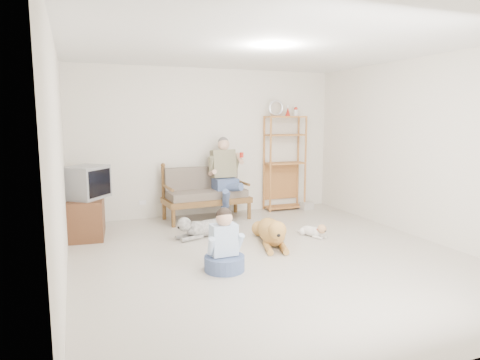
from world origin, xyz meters
name	(u,v)px	position (x,y,z in m)	size (l,w,h in m)	color
floor	(271,256)	(0.00, 0.00, 0.00)	(5.50, 5.50, 0.00)	beige
ceiling	(273,45)	(0.00, 0.00, 2.70)	(5.50, 5.50, 0.00)	white
wall_back	(208,142)	(0.00, 2.75, 1.35)	(5.00, 5.00, 0.00)	silver
wall_front	(447,187)	(0.00, -2.75, 1.35)	(5.00, 5.00, 0.00)	silver
wall_left	(59,162)	(-2.50, 0.00, 1.35)	(5.50, 5.50, 0.00)	silver
wall_right	(424,149)	(2.50, 0.00, 1.35)	(5.50, 5.50, 0.00)	silver
loveseat	(205,192)	(-0.18, 2.36, 0.49)	(1.54, 0.79, 0.95)	brown
man	(226,182)	(0.13, 2.13, 0.67)	(0.56, 0.80, 1.29)	#4E618F
etagere	(285,162)	(1.50, 2.55, 0.94)	(0.82, 0.36, 2.14)	#BC783B
book_stack	(307,206)	(1.90, 2.35, 0.07)	(0.23, 0.17, 0.15)	beige
tv_stand	(86,217)	(-2.23, 1.89, 0.30)	(0.59, 0.95, 0.60)	brown
crt_tv	(87,182)	(-2.19, 1.86, 0.85)	(0.74, 0.76, 0.49)	gray
wall_outlet	(143,202)	(-1.25, 2.73, 0.30)	(0.12, 0.02, 0.08)	white
golden_retriever	(272,232)	(0.26, 0.51, 0.18)	(0.63, 1.43, 0.44)	#C09042
shaggy_dog	(204,227)	(-0.55, 1.24, 0.14)	(1.14, 0.52, 0.35)	white
terrier	(314,231)	(1.02, 0.60, 0.09)	(0.28, 0.57, 0.22)	silver
child	(224,248)	(-0.74, -0.26, 0.28)	(0.49, 0.49, 0.77)	#4E618F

